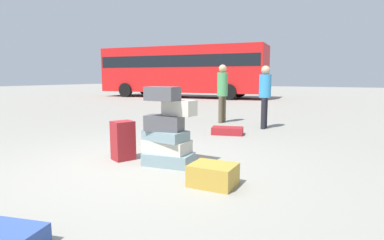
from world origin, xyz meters
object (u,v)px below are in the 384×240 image
person_passerby_in_red (265,91)px  suitcase_tan_white_trunk (213,175)px  parked_bus (182,68)px  suitcase_maroon_foreground_near (227,131)px  suitcase_tower (168,134)px  suitcase_maroon_behind_tower (123,140)px  person_tourist_with_camera (222,89)px

person_passerby_in_red → suitcase_tan_white_trunk: bearing=3.7°
person_passerby_in_red → parked_bus: 12.56m
suitcase_maroon_foreground_near → person_passerby_in_red: size_ratio=0.44×
suitcase_tower → suitcase_tan_white_trunk: 1.14m
suitcase_maroon_behind_tower → person_passerby_in_red: bearing=98.2°
suitcase_tan_white_trunk → suitcase_maroon_behind_tower: (-1.75, 0.44, 0.18)m
suitcase_maroon_foreground_near → suitcase_maroon_behind_tower: 2.91m
suitcase_tan_white_trunk → suitcase_maroon_behind_tower: bearing=164.9°
suitcase_maroon_foreground_near → parked_bus: size_ratio=0.06×
suitcase_maroon_behind_tower → parked_bus: parked_bus is taller
person_tourist_with_camera → parked_bus: size_ratio=0.15×
person_tourist_with_camera → parked_bus: 11.39m
suitcase_tan_white_trunk → person_tourist_with_camera: person_tourist_with_camera is taller
suitcase_tan_white_trunk → parked_bus: parked_bus is taller
suitcase_tan_white_trunk → suitcase_maroon_foreground_near: 3.43m
suitcase_maroon_foreground_near → person_passerby_in_red: bearing=52.5°
suitcase_tower → person_passerby_in_red: 4.03m
parked_bus → suitcase_maroon_behind_tower: bearing=-69.5°
person_tourist_with_camera → person_passerby_in_red: (1.34, -0.46, -0.03)m
suitcase_tan_white_trunk → person_tourist_with_camera: 5.37m
suitcase_maroon_foreground_near → parked_bus: 13.33m
suitcase_tan_white_trunk → parked_bus: 16.63m
person_passerby_in_red → parked_bus: parked_bus is taller
suitcase_tower → suitcase_maroon_behind_tower: (-0.79, -0.07, -0.17)m
suitcase_tan_white_trunk → person_tourist_with_camera: size_ratio=0.32×
suitcase_tower → suitcase_maroon_foreground_near: (-0.11, 2.75, -0.39)m
suitcase_maroon_behind_tower → person_passerby_in_red: 4.27m
suitcase_tower → suitcase_tan_white_trunk: (0.96, -0.51, -0.34)m
parked_bus → person_tourist_with_camera: bearing=-60.2°
person_passerby_in_red → suitcase_maroon_foreground_near: bearing=-26.2°
suitcase_maroon_behind_tower → parked_bus: 15.40m
person_passerby_in_red → person_tourist_with_camera: bearing=-112.4°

